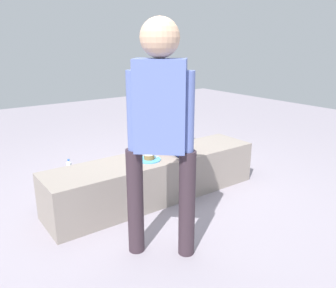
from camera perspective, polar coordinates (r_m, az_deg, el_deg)
name	(u,v)px	position (r m, az deg, el deg)	size (l,w,h in m)	color
ground_plane	(157,197)	(3.51, -1.92, -8.85)	(12.00, 12.00, 0.00)	gray
concrete_ledge	(156,177)	(3.42, -1.96, -5.55)	(2.22, 0.52, 0.44)	gray
child_seated	(174,132)	(3.39, 1.10, 1.97)	(0.28, 0.33, 0.48)	#131C50
adult_standing	(160,121)	(2.28, -1.29, 3.85)	(0.40, 0.38, 1.67)	#362830
cake_plate	(149,158)	(3.23, -3.18, -2.37)	(0.22, 0.22, 0.06)	#4CA5D8
gift_bag	(141,155)	(4.26, -4.52, -1.93)	(0.21, 0.10, 0.34)	#B259BF
railing_post	(173,126)	(4.58, 0.87, 3.05)	(0.36, 0.36, 1.13)	black
water_bottle_near_gift	(69,167)	(4.22, -16.33, -3.76)	(0.06, 0.06, 0.18)	silver
party_cup_red	(65,185)	(3.83, -16.94, -6.57)	(0.07, 0.07, 0.09)	red
handbag_black_leather	(146,169)	(3.90, -3.72, -4.25)	(0.33, 0.13, 0.34)	black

